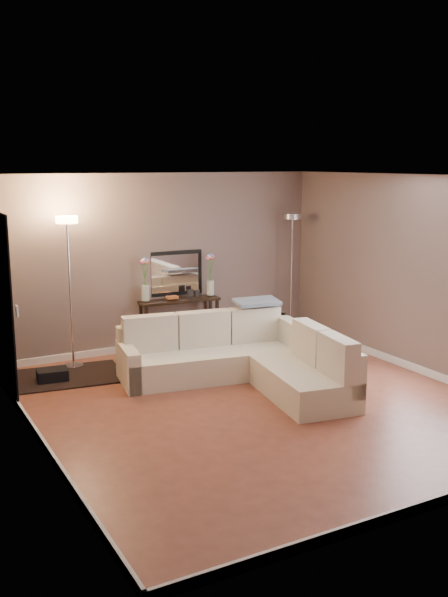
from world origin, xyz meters
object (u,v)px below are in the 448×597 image
sectional_sofa (243,359)px  console_table (175,321)px  floor_lamp_unlit (292,250)px  floor_lamp_lit (69,262)px

sectional_sofa → console_table: bearing=93.6°
sectional_sofa → floor_lamp_unlit: floor_lamp_unlit is taller
floor_lamp_lit → floor_lamp_unlit: (3.58, 0.03, -0.07)m
sectional_sofa → console_table: 1.86m
floor_lamp_lit → console_table: bearing=7.4°
console_table → floor_lamp_unlit: 2.19m
sectional_sofa → floor_lamp_lit: floor_lamp_lit is taller
sectional_sofa → floor_lamp_lit: 2.65m
sectional_sofa → floor_lamp_lit: bearing=136.5°
sectional_sofa → console_table: (-0.12, 1.85, 0.11)m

